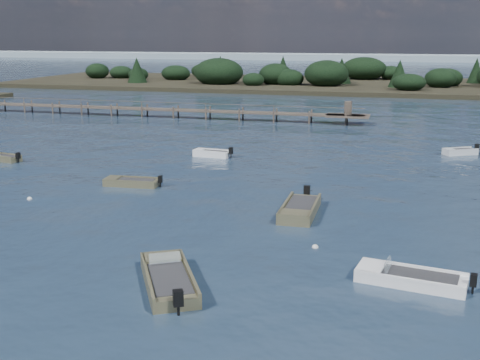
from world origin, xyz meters
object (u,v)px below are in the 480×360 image
(dinghy_extra_a, at_px, (300,211))
(tender_far_grey_b, at_px, (460,153))
(dinghy_mid_grey, at_px, (132,184))
(tender_far_grey, at_px, (4,159))
(dinghy_mid_white_a, at_px, (410,280))
(dinghy_near_olive, at_px, (169,282))
(jetty, at_px, (144,109))
(tender_far_white, at_px, (212,155))

(dinghy_extra_a, relative_size, tender_far_grey_b, 1.71)
(dinghy_mid_grey, relative_size, tender_far_grey_b, 1.29)
(tender_far_grey, distance_m, dinghy_mid_white_a, 37.00)
(tender_far_grey_b, xyz_separation_m, dinghy_near_olive, (-14.00, -33.21, 0.02))
(dinghy_mid_grey, xyz_separation_m, jetty, (-14.09, 33.59, 0.84))
(jetty, bearing_deg, tender_far_white, -53.94)
(tender_far_grey, xyz_separation_m, jetty, (-0.13, 28.63, 0.83))
(dinghy_mid_white_a, height_order, tender_far_white, tender_far_white)
(dinghy_extra_a, relative_size, dinghy_mid_white_a, 1.11)
(dinghy_mid_grey, distance_m, jetty, 36.43)
(dinghy_mid_white_a, distance_m, tender_far_white, 28.78)
(dinghy_mid_grey, height_order, dinghy_mid_white_a, dinghy_mid_white_a)
(tender_far_white, xyz_separation_m, jetty, (-16.33, 22.42, 0.82))
(tender_far_grey, relative_size, dinghy_near_olive, 0.63)
(dinghy_mid_grey, bearing_deg, dinghy_near_olive, -59.79)
(dinghy_mid_grey, relative_size, jetty, 0.06)
(tender_far_grey, bearing_deg, tender_far_white, 20.98)
(dinghy_mid_grey, height_order, jetty, jetty)
(dinghy_extra_a, xyz_separation_m, dinghy_near_olive, (-3.52, -11.74, -0.00))
(dinghy_mid_white_a, bearing_deg, dinghy_extra_a, 125.36)
(dinghy_mid_white_a, height_order, jetty, jetty)
(dinghy_near_olive, height_order, jetty, jetty)
(dinghy_mid_white_a, height_order, dinghy_near_olive, dinghy_near_olive)
(dinghy_mid_white_a, bearing_deg, tender_far_grey, 151.98)
(dinghy_near_olive, distance_m, jetty, 54.10)
(tender_far_grey, height_order, dinghy_near_olive, dinghy_near_olive)
(dinghy_extra_a, distance_m, tender_far_grey_b, 23.90)
(tender_far_grey, relative_size, jetty, 0.05)
(jetty, bearing_deg, dinghy_near_olive, -64.81)
(dinghy_extra_a, xyz_separation_m, tender_far_grey, (-26.42, 8.57, -0.03))
(tender_far_grey, xyz_separation_m, dinghy_near_olive, (22.90, -20.31, 0.02))
(dinghy_mid_grey, xyz_separation_m, tender_far_grey_b, (22.94, 17.86, 0.02))
(dinghy_mid_grey, distance_m, dinghy_near_olive, 17.77)
(dinghy_extra_a, relative_size, dinghy_near_olive, 1.02)
(dinghy_extra_a, height_order, dinghy_mid_white_a, dinghy_extra_a)
(dinghy_extra_a, xyz_separation_m, jetty, (-26.54, 37.21, 0.81))
(dinghy_extra_a, height_order, dinghy_near_olive, dinghy_near_olive)
(dinghy_mid_white_a, distance_m, jetty, 56.51)
(dinghy_mid_white_a, height_order, tender_far_grey_b, dinghy_mid_white_a)
(dinghy_mid_grey, bearing_deg, dinghy_extra_a, -16.19)
(tender_far_grey, bearing_deg, dinghy_mid_grey, -19.55)
(tender_far_grey, distance_m, tender_far_white, 17.35)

